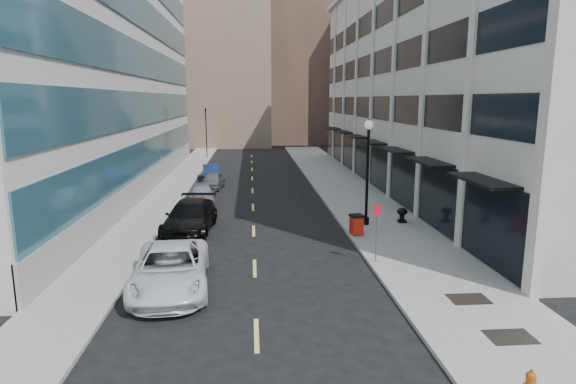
{
  "coord_description": "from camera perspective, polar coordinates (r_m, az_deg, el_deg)",
  "views": [
    {
      "loc": [
        -0.1,
        -11.78,
        7.17
      ],
      "look_at": [
        1.66,
        10.82,
        2.79
      ],
      "focal_mm": 30.0,
      "sensor_mm": 36.0,
      "label": 1
    }
  ],
  "objects": [
    {
      "name": "grate_far",
      "position": [
        18.74,
        20.63,
        -11.78
      ],
      "size": [
        1.4,
        1.0,
        0.01
      ],
      "primitive_type": "cube",
      "color": "black",
      "rests_on": "sidewalk_right"
    },
    {
      "name": "urn_planter",
      "position": [
        28.63,
        13.37,
        -2.5
      ],
      "size": [
        0.61,
        0.61,
        0.84
      ],
      "rotation": [
        0.0,
        0.0,
        -0.06
      ],
      "color": "black",
      "rests_on": "sidewalk_right"
    },
    {
      "name": "car_blue_sedan",
      "position": [
        43.98,
        -9.09,
        2.31
      ],
      "size": [
        1.91,
        4.28,
        1.36
      ],
      "primitive_type": "imported",
      "rotation": [
        0.0,
        0.0,
        0.12
      ],
      "color": "navy",
      "rests_on": "ground"
    },
    {
      "name": "skyline_stone",
      "position": [
        79.91,
        8.86,
        12.84
      ],
      "size": [
        10.0,
        14.0,
        20.0
      ],
      "primitive_type": "cube",
      "color": "beige",
      "rests_on": "ground"
    },
    {
      "name": "sidewalk_left",
      "position": [
        33.19,
        -15.48,
        -1.81
      ],
      "size": [
        3.0,
        80.0,
        0.15
      ],
      "primitive_type": "cube",
      "color": "gray",
      "rests_on": "ground"
    },
    {
      "name": "grate_mid",
      "position": [
        16.49,
        24.84,
        -15.31
      ],
      "size": [
        1.4,
        1.0,
        0.01
      ],
      "primitive_type": "cube",
      "color": "black",
      "rests_on": "sidewalk_right"
    },
    {
      "name": "sidewalk_right",
      "position": [
        33.44,
        8.79,
        -1.44
      ],
      "size": [
        5.0,
        80.0,
        0.15
      ],
      "primitive_type": "cube",
      "color": "gray",
      "rests_on": "ground"
    },
    {
      "name": "trash_bin",
      "position": [
        25.58,
        8.12,
        -3.75
      ],
      "size": [
        0.77,
        0.8,
        1.08
      ],
      "rotation": [
        0.0,
        0.0,
        0.18
      ],
      "color": "red",
      "rests_on": "sidewalk_right"
    },
    {
      "name": "ground",
      "position": [
        13.79,
        -3.63,
        -20.4
      ],
      "size": [
        160.0,
        160.0,
        0.0
      ],
      "primitive_type": "plane",
      "color": "black",
      "rests_on": "ground"
    },
    {
      "name": "skyline_tan_near",
      "position": [
        80.17,
        -7.51,
        15.73
      ],
      "size": [
        14.0,
        18.0,
        28.0
      ],
      "primitive_type": "cube",
      "color": "#846956",
      "rests_on": "ground"
    },
    {
      "name": "skyline_brown",
      "position": [
        84.75,
        1.11,
        17.59
      ],
      "size": [
        12.0,
        16.0,
        34.0
      ],
      "primitive_type": "cube",
      "color": "brown",
      "rests_on": "ground"
    },
    {
      "name": "skyline_tan_far",
      "position": [
        90.93,
        -13.6,
        13.05
      ],
      "size": [
        12.0,
        14.0,
        22.0
      ],
      "primitive_type": "cube",
      "color": "#846956",
      "rests_on": "ground"
    },
    {
      "name": "traffic_signal",
      "position": [
        60.04,
        -9.74,
        9.39
      ],
      "size": [
        0.66,
        0.66,
        6.98
      ],
      "color": "black",
      "rests_on": "ground"
    },
    {
      "name": "road_centerline",
      "position": [
        29.66,
        -4.14,
        -3.07
      ],
      "size": [
        0.15,
        68.2,
        0.01
      ],
      "color": "#D8CC4C",
      "rests_on": "ground"
    },
    {
      "name": "car_silver_sedan",
      "position": [
        33.58,
        -10.22,
        -0.27
      ],
      "size": [
        2.28,
        4.56,
        1.49
      ],
      "primitive_type": "imported",
      "rotation": [
        0.0,
        0.0,
        0.12
      ],
      "color": "#93959B",
      "rests_on": "ground"
    },
    {
      "name": "building_left",
      "position": [
        41.99,
        -27.45,
        13.59
      ],
      "size": [
        16.14,
        46.0,
        20.0
      ],
      "color": "beige",
      "rests_on": "ground"
    },
    {
      "name": "sign_post",
      "position": [
        21.18,
        10.48,
        -3.69
      ],
      "size": [
        0.32,
        0.07,
        2.74
      ],
      "rotation": [
        0.0,
        0.0,
        -0.04
      ],
      "color": "slate",
      "rests_on": "sidewalk_right"
    },
    {
      "name": "lamppost",
      "position": [
        27.19,
        9.43,
        3.43
      ],
      "size": [
        0.5,
        0.5,
        6.02
      ],
      "color": "black",
      "rests_on": "sidewalk_right"
    },
    {
      "name": "car_grey_sedan",
      "position": [
        39.66,
        -8.88,
        1.35
      ],
      "size": [
        2.04,
        4.02,
        1.31
      ],
      "primitive_type": "imported",
      "rotation": [
        0.0,
        0.0,
        -0.13
      ],
      "color": "slate",
      "rests_on": "ground"
    },
    {
      "name": "car_black_pickup",
      "position": [
        26.75,
        -11.53,
        -2.94
      ],
      "size": [
        2.82,
        6.05,
        1.71
      ],
      "primitive_type": "imported",
      "rotation": [
        0.0,
        0.0,
        -0.07
      ],
      "color": "black",
      "rests_on": "ground"
    },
    {
      "name": "building_right",
      "position": [
        42.39,
        19.75,
        12.78
      ],
      "size": [
        15.3,
        46.5,
        18.25
      ],
      "color": "beige",
      "rests_on": "ground"
    },
    {
      "name": "car_white_van",
      "position": [
        19.03,
        -13.74,
        -8.83
      ],
      "size": [
        3.22,
        6.21,
        1.67
      ],
      "primitive_type": "imported",
      "rotation": [
        0.0,
        0.0,
        0.08
      ],
      "color": "silver",
      "rests_on": "ground"
    }
  ]
}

